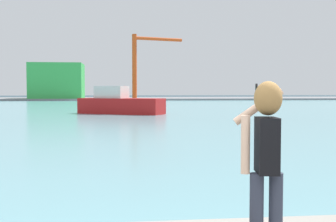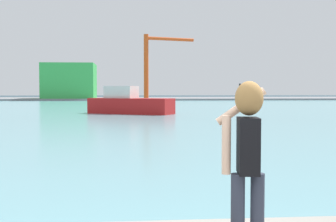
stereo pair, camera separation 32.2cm
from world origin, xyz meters
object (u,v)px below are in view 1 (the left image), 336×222
at_px(person_photographer, 266,149).
at_px(port_crane, 141,58).
at_px(warehouse_left, 57,81).
at_px(boat_moored, 120,104).

height_order(person_photographer, port_crane, port_crane).
bearing_deg(warehouse_left, person_photographer, -81.07).
relative_size(person_photographer, port_crane, 0.13).
distance_m(boat_moored, port_crane, 55.69).
bearing_deg(boat_moored, warehouse_left, 131.72).
distance_m(person_photographer, port_crane, 89.94).
xyz_separation_m(boat_moored, warehouse_left, (-12.36, 52.26, 2.99)).
height_order(person_photographer, warehouse_left, warehouse_left).
bearing_deg(warehouse_left, boat_moored, -76.70).
distance_m(person_photographer, warehouse_left, 88.03).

